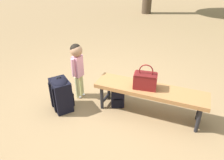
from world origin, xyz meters
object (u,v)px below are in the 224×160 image
park_bench (150,92)px  backpack_small (118,97)px  handbag (145,80)px  child_standing (77,63)px  backpack_large (61,93)px

park_bench → backpack_small: park_bench is taller
handbag → backpack_small: handbag is taller
child_standing → backpack_large: 0.53m
handbag → child_standing: size_ratio=0.39×
park_bench → backpack_small: size_ratio=4.78×
child_standing → backpack_small: 0.83m
handbag → backpack_large: handbag is taller
backpack_large → backpack_small: 0.87m
park_bench → handbag: 0.20m
park_bench → child_standing: 1.21m
park_bench → child_standing: bearing=4.2°
handbag → backpack_small: bearing=1.4°
backpack_small → child_standing: bearing=4.2°
handbag → backpack_large: (1.15, 0.47, -0.29)m
handbag → backpack_large: size_ratio=0.64×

